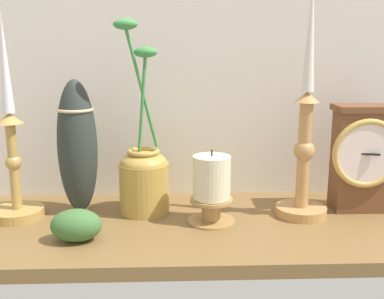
{
  "coord_description": "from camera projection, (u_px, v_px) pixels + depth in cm",
  "views": [
    {
      "loc": [
        -4.16,
        -81.5,
        32.25
      ],
      "look_at": [
        -1.09,
        0.0,
        14.0
      ],
      "focal_mm": 43.03,
      "sensor_mm": 36.0,
      "label": 1
    }
  ],
  "objects": [
    {
      "name": "candlestick_tall_center",
      "position": [
        304.0,
        144.0,
        0.87
      ],
      "size": [
        9.88,
        9.88,
        45.41
      ],
      "color": "tan",
      "rests_on": "ground_plane"
    },
    {
      "name": "ground_plane",
      "position": [
        198.0,
        228.0,
        0.87
      ],
      "size": [
        100.0,
        36.0,
        2.4
      ],
      "primitive_type": "cube",
      "color": "brown"
    },
    {
      "name": "mantel_clock",
      "position": [
        361.0,
        157.0,
        0.91
      ],
      "size": [
        13.58,
        8.22,
        21.23
      ],
      "color": "brown",
      "rests_on": "ground_plane"
    },
    {
      "name": "tall_ceramic_vase",
      "position": [
        77.0,
        147.0,
        0.89
      ],
      "size": [
        7.65,
        7.65,
        26.33
      ],
      "color": "#2A312E",
      "rests_on": "ground_plane"
    },
    {
      "name": "candlestick_tall_left",
      "position": [
        13.0,
        160.0,
        0.86
      ],
      "size": [
        9.97,
        9.97,
        38.84
      ],
      "color": "tan",
      "rests_on": "ground_plane"
    },
    {
      "name": "ivy_sprig",
      "position": [
        76.0,
        225.0,
        0.78
      ],
      "size": [
        8.67,
        6.07,
        5.58
      ],
      "color": "#3E6C35",
      "rests_on": "ground_plane"
    },
    {
      "name": "pillar_candle_front",
      "position": [
        212.0,
        187.0,
        0.85
      ],
      "size": [
        8.92,
        8.92,
        13.93
      ],
      "color": "#AD8349",
      "rests_on": "ground_plane"
    },
    {
      "name": "back_wall",
      "position": [
        194.0,
        46.0,
        0.98
      ],
      "size": [
        120.0,
        2.0,
        65.0
      ],
      "primitive_type": "cube",
      "color": "silver",
      "rests_on": "ground_plane"
    },
    {
      "name": "brass_vase_jar",
      "position": [
        144.0,
        175.0,
        0.9
      ],
      "size": [
        9.78,
        9.78,
        37.18
      ],
      "color": "#B39141",
      "rests_on": "ground_plane"
    }
  ]
}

